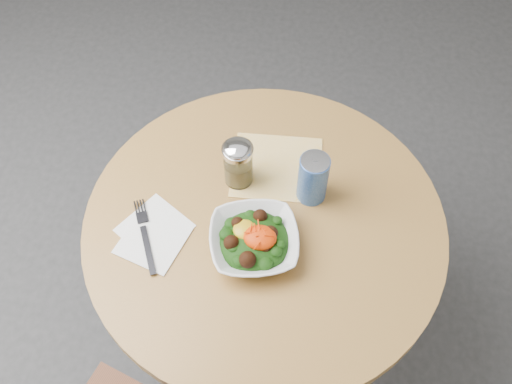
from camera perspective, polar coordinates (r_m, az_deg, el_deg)
ground at (r=2.09m, az=0.60°, el=-13.63°), size 6.00×6.00×0.00m
table at (r=1.59m, az=0.78°, el=-6.54°), size 0.90×0.90×0.75m
cloth_napkin at (r=1.50m, az=2.11°, el=2.52°), size 0.24×0.22×0.00m
paper_napkins at (r=1.41m, az=-10.18°, el=-4.15°), size 0.20×0.23×0.00m
salad_bowl at (r=1.35m, az=-0.18°, el=-4.88°), size 0.25×0.25×0.08m
fork at (r=1.41m, az=-11.05°, el=-4.09°), size 0.10×0.21×0.00m
spice_shaker at (r=1.43m, az=-1.80°, el=2.92°), size 0.08×0.08×0.14m
beverage_can at (r=1.40m, az=5.71°, el=1.39°), size 0.07×0.07×0.14m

